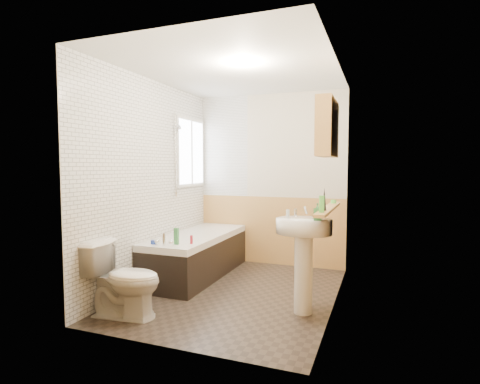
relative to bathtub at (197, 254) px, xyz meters
The scene contains 26 objects.
floor 0.92m from the bathtub, 32.83° to the right, with size 2.80×2.80×0.00m, color #2B231E.
ceiling 2.37m from the bathtub, 32.83° to the right, with size 2.80×2.80×0.00m, color white.
wall_back 1.53m from the bathtub, 52.14° to the left, with size 2.20×0.02×2.50m, color beige.
wall_front 2.23m from the bathtub, 68.79° to the right, with size 2.20×0.02×2.50m, color beige.
wall_left 1.13m from the bathtub, 128.90° to the right, with size 0.02×2.80×2.50m, color beige.
wall_right 2.13m from the bathtub, 14.36° to the right, with size 0.02×2.80×2.50m, color beige.
wainscot_right 1.89m from the bathtub, 14.52° to the right, with size 0.01×2.80×1.00m, color tan.
wainscot_front 2.01m from the bathtub, 68.56° to the right, with size 2.20×0.01×1.00m, color tan.
wainscot_back 1.19m from the bathtub, 51.48° to the left, with size 2.20×0.01×1.00m, color tan.
tile_cladding_left 1.13m from the bathtub, 127.24° to the right, with size 0.01×2.80×2.50m, color white.
tile_return_back 1.72m from the bathtub, 89.69° to the left, with size 0.75×0.01×1.50m, color white.
window 1.48m from the bathtub, 124.79° to the left, with size 0.03×0.79×0.99m.
bathtub is the anchor object (origin of this frame).
shower_riser 1.44m from the bathtub, behind, with size 0.10×0.07×1.11m.
toilet 1.47m from the bathtub, 91.17° to the right, with size 0.41×0.73×0.72m, color white.
sink 1.79m from the bathtub, 26.40° to the right, with size 0.55×0.44×1.06m.
pine_shelf 1.99m from the bathtub, 16.79° to the right, with size 0.10×1.27×0.03m, color tan.
medicine_cabinet 2.38m from the bathtub, 16.31° to the right, with size 0.16×0.64×0.58m.
foam_can 2.19m from the bathtub, 29.41° to the right, with size 0.05×0.05×0.15m, color #59C647.
green_bottle 2.13m from the bathtub, 25.29° to the right, with size 0.04×0.04×0.22m, color black.
black_jar 1.93m from the bathtub, ahead, with size 0.06×0.06×0.04m, color #59C647.
soap_bottle 2.03m from the bathtub, 26.32° to the right, with size 0.07×0.16×0.07m, color #388447.
clear_bottle 1.79m from the bathtub, 30.31° to the right, with size 0.03×0.03×0.09m, color silver.
blue_gel 0.79m from the bathtub, 82.21° to the right, with size 0.05×0.03×0.19m, color #388447.
cream_jar 0.83m from the bathtub, 101.95° to the right, with size 0.07×0.07×0.04m, color #19339E.
orange_bottle 0.72m from the bathtub, 68.40° to the right, with size 0.03×0.03×0.10m, color maroon.
Camera 1 is at (1.54, -3.91, 1.45)m, focal length 28.00 mm.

